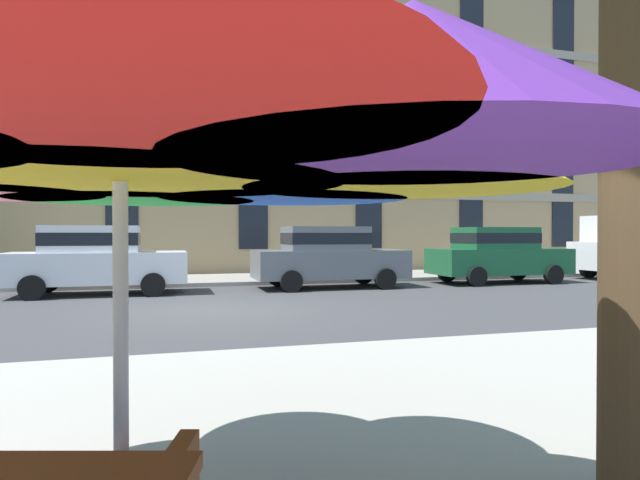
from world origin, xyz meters
TOP-DOWN VIEW (x-y plane):
  - ground_plane at (0.00, 0.00)m, footprint 120.00×120.00m
  - sidewalk_far at (0.00, 6.80)m, footprint 56.00×3.60m
  - apartment_building at (0.00, 14.99)m, footprint 37.30×12.08m
  - sedan_white at (-2.61, 3.70)m, footprint 4.40×1.98m
  - sedan_gray at (3.66, 3.70)m, footprint 4.40×1.98m
  - sedan_green at (9.33, 3.70)m, footprint 4.40×1.98m
  - patio_umbrella at (-1.12, -9.00)m, footprint 3.88×3.88m

SIDE VIEW (x-z plane):
  - ground_plane at x=0.00m, z-range 0.00..0.00m
  - sidewalk_far at x=0.00m, z-range 0.00..0.12m
  - sedan_white at x=-2.61m, z-range 0.06..1.84m
  - sedan_gray at x=3.66m, z-range 0.06..1.84m
  - sedan_green at x=9.33m, z-range 0.06..1.84m
  - patio_umbrella at x=-1.12m, z-range 0.85..3.18m
  - apartment_building at x=0.00m, z-range 0.00..16.00m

